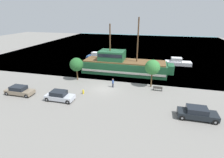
# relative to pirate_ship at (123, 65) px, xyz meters

# --- Properties ---
(ground_plane) EXTENTS (160.00, 160.00, 0.00)m
(ground_plane) POSITION_rel_pirate_ship_xyz_m (-1.43, -9.35, -1.78)
(ground_plane) COLOR gray
(water_surface) EXTENTS (80.00, 80.00, 0.00)m
(water_surface) POSITION_rel_pirate_ship_xyz_m (-1.43, 34.65, -1.78)
(water_surface) COLOR teal
(water_surface) RESTS_ON ground
(pirate_ship) EXTENTS (19.32, 5.11, 11.73)m
(pirate_ship) POSITION_rel_pirate_ship_xyz_m (0.00, 0.00, 0.00)
(pirate_ship) COLOR #1E5633
(pirate_ship) RESTS_ON water_surface
(moored_boat_dockside) EXTENTS (6.67, 2.54, 1.82)m
(moored_boat_dockside) POSITION_rel_pirate_ship_xyz_m (-9.48, 10.97, -1.12)
(moored_boat_dockside) COLOR navy
(moored_boat_dockside) RESTS_ON water_surface
(moored_boat_outer) EXTENTS (6.32, 2.41, 1.87)m
(moored_boat_outer) POSITION_rel_pirate_ship_xyz_m (12.32, 9.70, -1.09)
(moored_boat_outer) COLOR silver
(moored_boat_outer) RESTS_ON water_surface
(parked_car_curb_front) EXTENTS (4.60, 1.84, 1.47)m
(parked_car_curb_front) POSITION_rel_pirate_ship_xyz_m (-14.13, -14.88, -1.06)
(parked_car_curb_front) COLOR #7F705B
(parked_car_curb_front) RESTS_ON ground_plane
(parked_car_curb_mid) EXTENTS (4.69, 1.96, 1.57)m
(parked_car_curb_mid) POSITION_rel_pirate_ship_xyz_m (12.38, -15.25, -1.01)
(parked_car_curb_mid) COLOR black
(parked_car_curb_mid) RESTS_ON ground_plane
(parked_car_curb_rear) EXTENTS (4.36, 1.87, 1.53)m
(parked_car_curb_rear) POSITION_rel_pirate_ship_xyz_m (-6.81, -15.08, -1.03)
(parked_car_curb_rear) COLOR #B7BCC6
(parked_car_curb_rear) RESTS_ON ground_plane
(fire_hydrant) EXTENTS (0.42, 0.25, 0.76)m
(fire_hydrant) POSITION_rel_pirate_ship_xyz_m (-4.25, -12.11, -1.37)
(fire_hydrant) COLOR yellow
(fire_hydrant) RESTS_ON ground_plane
(bench_promenade_east) EXTENTS (1.55, 0.45, 0.85)m
(bench_promenade_east) POSITION_rel_pirate_ship_xyz_m (7.55, -7.83, -1.35)
(bench_promenade_east) COLOR #4C4742
(bench_promenade_east) RESTS_ON ground_plane
(pedestrian_walking_near) EXTENTS (0.32, 0.32, 1.62)m
(pedestrian_walking_near) POSITION_rel_pirate_ship_xyz_m (-0.19, -8.25, -0.97)
(pedestrian_walking_near) COLOR #232838
(pedestrian_walking_near) RESTS_ON ground_plane
(tree_row_east) EXTENTS (2.62, 2.62, 4.45)m
(tree_row_east) POSITION_rel_pirate_ship_xyz_m (-7.90, -6.37, 1.34)
(tree_row_east) COLOR brown
(tree_row_east) RESTS_ON ground_plane
(tree_row_mideast) EXTENTS (2.62, 2.62, 4.96)m
(tree_row_mideast) POSITION_rel_pirate_ship_xyz_m (6.38, -6.31, 1.85)
(tree_row_mideast) COLOR brown
(tree_row_mideast) RESTS_ON ground_plane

